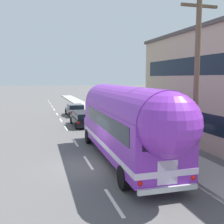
# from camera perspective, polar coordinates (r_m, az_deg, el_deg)

# --- Properties ---
(ground_plane) EXTENTS (300.00, 300.00, 0.00)m
(ground_plane) POSITION_cam_1_polar(r_m,az_deg,el_deg) (14.27, -4.55, -11.34)
(ground_plane) COLOR #565454
(lane_markings) EXTENTS (3.98, 80.00, 0.01)m
(lane_markings) POSITION_cam_1_polar(r_m,az_deg,el_deg) (26.63, -4.20, -2.59)
(lane_markings) COLOR silver
(lane_markings) RESTS_ON ground
(sidewalk_slab) EXTENTS (2.38, 90.00, 0.15)m
(sidewalk_slab) POSITION_cam_1_polar(r_m,az_deg,el_deg) (24.91, 2.22, -3.09)
(sidewalk_slab) COLOR #9E9B93
(sidewalk_slab) RESTS_ON ground
(utility_pole) EXTENTS (1.80, 0.24, 8.50)m
(utility_pole) POSITION_cam_1_polar(r_m,az_deg,el_deg) (12.99, 17.41, 6.39)
(utility_pole) COLOR brown
(utility_pole) RESTS_ON ground
(painted_bus) EXTENTS (2.72, 12.64, 4.12)m
(painted_bus) POSITION_cam_1_polar(r_m,az_deg,el_deg) (14.07, 3.13, -1.93)
(painted_bus) COLOR purple
(painted_bus) RESTS_ON ground
(car_lead) EXTENTS (2.05, 4.59, 1.37)m
(car_lead) POSITION_cam_1_polar(r_m,az_deg,el_deg) (25.53, -6.02, -1.23)
(car_lead) COLOR black
(car_lead) RESTS_ON ground
(car_second) EXTENTS (2.10, 4.56, 1.37)m
(car_second) POSITION_cam_1_polar(r_m,az_deg,el_deg) (32.92, -7.76, 0.54)
(car_second) COLOR #474C51
(car_second) RESTS_ON ground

